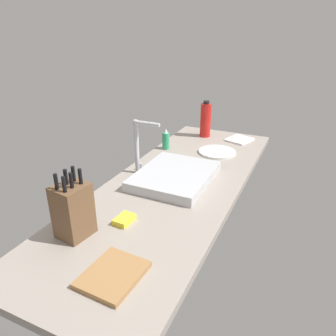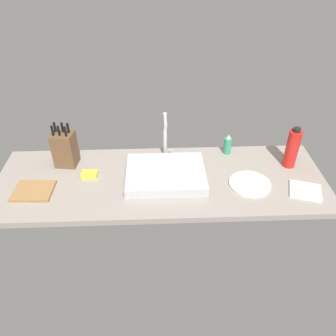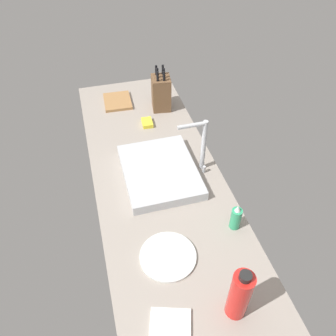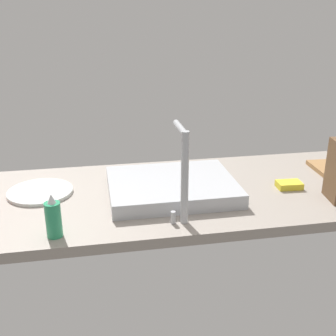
% 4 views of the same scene
% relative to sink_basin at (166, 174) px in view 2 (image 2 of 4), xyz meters
% --- Properties ---
extents(countertop_slab, '(1.88, 0.64, 0.04)m').
position_rel_sink_basin_xyz_m(countertop_slab, '(-0.03, -0.01, -0.04)').
color(countertop_slab, gray).
rests_on(countertop_slab, ground).
extents(sink_basin, '(0.45, 0.36, 0.05)m').
position_rel_sink_basin_xyz_m(sink_basin, '(0.00, 0.00, 0.00)').
color(sink_basin, '#B7BABF').
rests_on(sink_basin, countertop_slab).
extents(faucet, '(0.05, 0.15, 0.30)m').
position_rel_sink_basin_xyz_m(faucet, '(0.01, 0.21, 0.15)').
color(faucet, '#B7BABF').
rests_on(faucet, countertop_slab).
extents(knife_block, '(0.14, 0.13, 0.27)m').
position_rel_sink_basin_xyz_m(knife_block, '(-0.59, 0.16, 0.08)').
color(knife_block, brown).
rests_on(knife_block, countertop_slab).
extents(cutting_board, '(0.22, 0.18, 0.02)m').
position_rel_sink_basin_xyz_m(cutting_board, '(-0.72, -0.10, -0.02)').
color(cutting_board, '#9E7042').
rests_on(cutting_board, countertop_slab).
extents(soap_bottle, '(0.05, 0.05, 0.14)m').
position_rel_sink_basin_xyz_m(soap_bottle, '(0.40, 0.24, 0.03)').
color(soap_bottle, '#2D9966').
rests_on(soap_bottle, countertop_slab).
extents(water_bottle, '(0.07, 0.07, 0.26)m').
position_rel_sink_basin_xyz_m(water_bottle, '(0.74, 0.09, 0.10)').
color(water_bottle, red).
rests_on(water_bottle, countertop_slab).
extents(dinner_plate, '(0.23, 0.23, 0.01)m').
position_rel_sink_basin_xyz_m(dinner_plate, '(0.47, -0.08, -0.02)').
color(dinner_plate, silver).
rests_on(dinner_plate, countertop_slab).
extents(dish_towel, '(0.20, 0.19, 0.01)m').
position_rel_sink_basin_xyz_m(dish_towel, '(0.76, -0.16, -0.02)').
color(dish_towel, white).
rests_on(dish_towel, countertop_slab).
extents(dish_sponge, '(0.09, 0.06, 0.02)m').
position_rel_sink_basin_xyz_m(dish_sponge, '(-0.44, 0.03, -0.01)').
color(dish_sponge, yellow).
rests_on(dish_sponge, countertop_slab).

